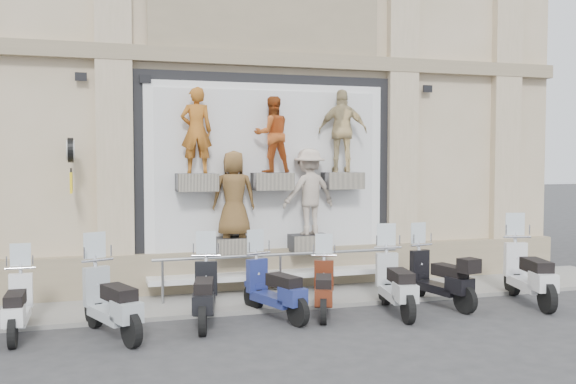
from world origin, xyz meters
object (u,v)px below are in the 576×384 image
Objects in this scene: scooter_f at (324,276)px; scooter_i at (529,260)px; scooter_b at (17,293)px; scooter_c at (111,287)px; scooter_d at (205,280)px; scooter_h at (439,266)px; clock_sign_bracket at (71,158)px; scooter_e at (275,276)px; guard_rail at (280,276)px; scooter_g at (396,271)px.

scooter_i reaches higher than scooter_f.
scooter_c is at bearing -16.70° from scooter_b.
scooter_c is 3.68m from scooter_f.
scooter_d is 0.89× the size of scooter_i.
scooter_b is 0.92× the size of scooter_h.
clock_sign_bracket is 7.18m from scooter_h.
scooter_h is (2.34, 0.02, 0.07)m from scooter_f.
scooter_c reaches higher than scooter_e.
guard_rail is 4.57m from clock_sign_bracket.
scooter_h is at bearing -27.20° from guard_rail.
scooter_i reaches higher than scooter_d.
scooter_c is 7.74m from scooter_i.
scooter_h is (1.06, 0.30, -0.02)m from scooter_g.
scooter_f is at bearing -16.35° from scooter_c.
guard_rail is 2.92× the size of scooter_b.
scooter_d is (2.93, -0.13, 0.06)m from scooter_b.
scooter_d is 2.14m from scooter_f.
scooter_h is at bearing 21.27° from scooter_f.
scooter_i is at bearing -21.44° from scooter_c.
scooter_i is at bearing -23.27° from scooter_e.
scooter_f is 0.89× the size of scooter_g.
guard_rail is at bearing 172.03° from scooter_i.
scooter_f is 1.31m from scooter_g.
scooter_h is (7.41, -0.09, 0.06)m from scooter_b.
scooter_g reaches higher than scooter_b.
scooter_f is (0.90, -0.05, -0.06)m from scooter_e.
clock_sign_bracket is 0.54× the size of scooter_h.
guard_rail is at bearing 125.79° from scooter_f.
scooter_i is at bearing -22.82° from scooter_h.
clock_sign_bracket is at bearing 84.29° from scooter_c.
scooter_g is (2.18, -0.33, 0.03)m from scooter_e.
scooter_i reaches higher than scooter_c.
scooter_e is 1.08× the size of scooter_f.
scooter_g reaches higher than guard_rail.
scooter_b is at bearing -169.32° from scooter_i.
scooter_h is at bearing 25.59° from scooter_g.
scooter_g is 1.02× the size of scooter_h.
scooter_e is at bearing -0.27° from scooter_b.
scooter_i reaches higher than guard_rail.
scooter_h is (6.00, 0.35, -0.03)m from scooter_c.
scooter_b is (-0.79, -1.78, -2.10)m from clock_sign_bracket.
scooter_b is at bearing 141.22° from scooter_c.
scooter_g is at bearing -45.65° from guard_rail.
scooter_d is at bearing -140.69° from guard_rail.
scooter_e is 0.90m from scooter_f.
clock_sign_bracket reaches higher than scooter_e.
guard_rail is 4.81m from scooter_i.
clock_sign_bracket reaches higher than scooter_c.
scooter_g is at bearing -27.50° from scooter_e.
scooter_c is 2.79m from scooter_e.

